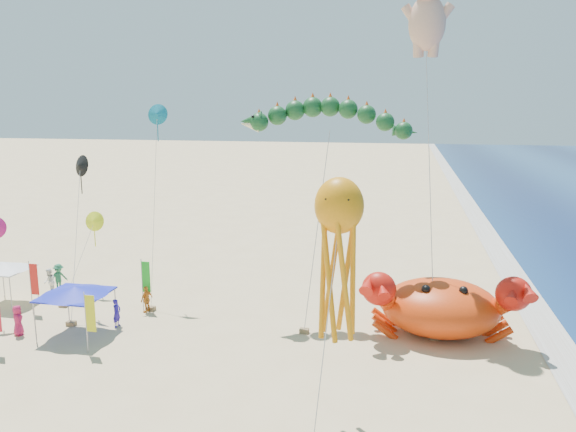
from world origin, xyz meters
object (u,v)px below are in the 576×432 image
Objects in this scene: crab_inflatable at (441,306)px; octopus_kite at (338,246)px; canopy_blue at (75,291)px; cherub_kite at (428,14)px; dragon_kite at (327,122)px; canopy_white at (5,266)px.

crab_inflatable is 11.80m from octopus_kite.
cherub_kite is at bearing 20.97° from canopy_blue.
crab_inflatable reaches higher than canopy_blue.
dragon_kite reaches higher than canopy_blue.
cherub_kite reaches higher than crab_inflatable.
crab_inflatable is 0.44× the size of cherub_kite.
cherub_kite is at bearing 113.47° from crab_inflatable.
dragon_kite is 1.28× the size of octopus_kite.
crab_inflatable is at bearing -66.53° from cherub_kite.
octopus_kite is (-4.50, -9.46, 5.42)m from crab_inflatable.
dragon_kite is 4.13× the size of canopy_white.
crab_inflatable is 2.41× the size of canopy_blue.
cherub_kite is (-1.30, 3.00, 15.45)m from crab_inflatable.
cherub_kite is at bearing 8.10° from canopy_white.
octopus_kite is 23.92m from canopy_white.
cherub_kite is 1.99× the size of octopus_kite.
cherub_kite reaches higher than octopus_kite.
dragon_kite is 0.64× the size of cherub_kite.
canopy_blue is at bearing -168.59° from crab_inflatable.
dragon_kite is at bearing 100.00° from octopus_kite.
dragon_kite reaches higher than canopy_white.
crab_inflatable is at bearing 64.54° from octopus_kite.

